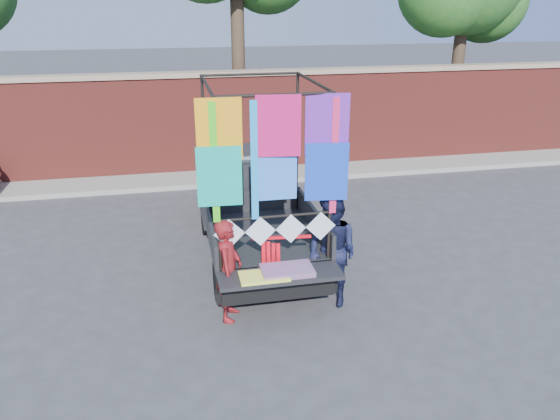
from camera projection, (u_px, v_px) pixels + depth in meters
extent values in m
plane|color=#38383A|center=(252.00, 311.00, 8.07)|extent=(90.00, 90.00, 0.00)
cube|color=maroon|center=(208.00, 126.00, 13.99)|extent=(30.00, 0.35, 2.50)
cube|color=gray|center=(205.00, 74.00, 13.51)|extent=(30.00, 0.45, 0.12)
cube|color=gray|center=(212.00, 178.00, 13.79)|extent=(30.00, 1.20, 0.12)
cylinder|color=#38281C|center=(238.00, 60.00, 14.73)|extent=(0.36, 0.36, 5.46)
cylinder|color=#38281C|center=(457.00, 71.00, 16.14)|extent=(0.36, 0.36, 4.55)
sphere|color=#1B6122|center=(486.00, 1.00, 15.96)|extent=(2.40, 2.40, 2.40)
cylinder|color=black|center=(207.00, 218.00, 10.62)|extent=(0.21, 0.63, 0.63)
cylinder|color=black|center=(221.00, 281.00, 8.27)|extent=(0.21, 0.63, 0.63)
cylinder|color=black|center=(282.00, 213.00, 10.90)|extent=(0.21, 0.63, 0.63)
cylinder|color=black|center=(316.00, 272.00, 8.55)|extent=(0.21, 0.63, 0.63)
cube|color=black|center=(256.00, 235.00, 9.48)|extent=(1.62, 4.01, 0.29)
cube|color=black|center=(263.00, 238.00, 8.73)|extent=(1.72, 2.19, 0.10)
cube|color=black|center=(210.00, 230.00, 8.50)|extent=(0.06, 2.19, 0.43)
cube|color=black|center=(314.00, 221.00, 8.82)|extent=(0.06, 2.19, 0.43)
cube|color=black|center=(252.00, 202.00, 9.64)|extent=(1.72, 0.06, 0.43)
cube|color=black|center=(245.00, 183.00, 10.46)|extent=(1.72, 1.53, 1.19)
cube|color=#8C9EAD|center=(247.00, 171.00, 9.93)|extent=(1.53, 0.06, 0.52)
cube|color=#8C9EAD|center=(239.00, 163.00, 11.05)|extent=(1.53, 0.10, 0.67)
cube|color=black|center=(238.00, 178.00, 11.51)|extent=(1.67, 0.86, 0.52)
cube|color=black|center=(280.00, 275.00, 7.51)|extent=(1.72, 0.52, 0.06)
cube|color=black|center=(277.00, 291.00, 7.84)|extent=(1.77, 0.14, 0.17)
cylinder|color=black|center=(217.00, 188.00, 7.22)|extent=(0.05, 0.05, 2.39)
cylinder|color=black|center=(205.00, 149.00, 9.04)|extent=(0.05, 0.05, 2.39)
cylinder|color=black|center=(331.00, 180.00, 7.52)|extent=(0.05, 0.05, 2.39)
cylinder|color=black|center=(297.00, 144.00, 9.34)|extent=(0.05, 0.05, 2.39)
cylinder|color=black|center=(275.00, 95.00, 6.93)|extent=(1.62, 0.04, 0.04)
cylinder|color=black|center=(250.00, 74.00, 8.76)|extent=(1.62, 0.04, 0.04)
cylinder|color=black|center=(207.00, 85.00, 7.69)|extent=(0.04, 2.05, 0.04)
cylinder|color=black|center=(314.00, 82.00, 7.99)|extent=(0.04, 2.05, 0.04)
cylinder|color=black|center=(275.00, 216.00, 7.54)|extent=(1.62, 0.04, 0.04)
cube|color=#FFA215|center=(220.00, 131.00, 6.93)|extent=(0.59, 0.01, 0.81)
cube|color=#D11765|center=(276.00, 129.00, 7.03)|extent=(0.59, 0.01, 0.81)
cube|color=purple|center=(328.00, 126.00, 7.21)|extent=(0.59, 0.01, 0.81)
cube|color=#0CB59A|center=(222.00, 178.00, 7.13)|extent=(0.59, 0.01, 0.81)
cube|color=#3581FB|center=(275.00, 174.00, 7.30)|extent=(0.59, 0.01, 0.81)
cube|color=blue|center=(328.00, 172.00, 7.40)|extent=(0.59, 0.01, 0.81)
cube|color=#43D91B|center=(214.00, 164.00, 7.05)|extent=(0.10, 0.01, 1.62)
cube|color=#E8265F|center=(334.00, 157.00, 7.36)|extent=(0.10, 0.01, 1.62)
cube|color=#1B97F4|center=(254.00, 162.00, 7.15)|extent=(0.10, 0.01, 1.62)
cube|color=silver|center=(229.00, 234.00, 7.46)|extent=(0.43, 0.01, 0.43)
cube|color=silver|center=(260.00, 231.00, 7.54)|extent=(0.43, 0.01, 0.43)
cube|color=silver|center=(291.00, 229.00, 7.63)|extent=(0.43, 0.01, 0.43)
cube|color=silver|center=(321.00, 226.00, 7.71)|extent=(0.43, 0.01, 0.43)
cube|color=red|center=(287.00, 270.00, 7.50)|extent=(0.72, 0.43, 0.08)
cube|color=#F5FF50|center=(264.00, 276.00, 7.38)|extent=(0.67, 0.38, 0.04)
imported|color=maroon|center=(229.00, 270.00, 7.66)|extent=(0.51, 0.64, 1.52)
imported|color=#151936|center=(332.00, 252.00, 8.02)|extent=(0.97, 1.04, 1.70)
cube|color=#FF0D1C|center=(282.00, 237.00, 7.70)|extent=(0.84, 0.13, 0.04)
cube|color=#FF0D1C|center=(264.00, 257.00, 7.73)|extent=(0.05, 0.02, 0.49)
cube|color=#FF0D1C|center=(268.00, 257.00, 7.75)|extent=(0.05, 0.02, 0.49)
cube|color=#FF0D1C|center=(273.00, 258.00, 7.77)|extent=(0.05, 0.02, 0.49)
cube|color=#FF0D1C|center=(278.00, 259.00, 7.79)|extent=(0.05, 0.02, 0.49)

